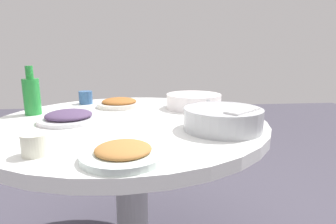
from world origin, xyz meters
TOP-DOWN VIEW (x-y plane):
  - round_dining_table at (0.00, 0.00)m, footprint 1.16×1.16m
  - rice_bowl at (-0.21, -0.35)m, footprint 0.29×0.29m
  - soup_bowl at (0.20, -0.32)m, footprint 0.30×0.28m
  - dish_stirfry at (0.28, 0.06)m, footprint 0.23×0.23m
  - dish_eggplant at (-0.02, 0.25)m, footprint 0.25×0.25m
  - dish_tofu_braise at (-0.46, 0.00)m, footprint 0.23×0.23m
  - green_bottle at (0.13, 0.45)m, footprint 0.07×0.07m
  - tea_cup_near at (0.39, 0.26)m, footprint 0.07×0.07m
  - tea_cup_side at (-0.41, 0.24)m, footprint 0.07×0.07m

SIDE VIEW (x-z plane):
  - round_dining_table at x=0.00m, z-range 0.23..0.95m
  - dish_tofu_braise at x=-0.46m, z-range 0.72..0.76m
  - dish_eggplant at x=-0.02m, z-range 0.72..0.77m
  - dish_stirfry at x=0.28m, z-range 0.72..0.77m
  - tea_cup_side at x=-0.41m, z-range 0.72..0.79m
  - soup_bowl at x=0.20m, z-range 0.72..0.80m
  - tea_cup_near at x=0.39m, z-range 0.72..0.79m
  - rice_bowl at x=-0.21m, z-range 0.72..0.81m
  - green_bottle at x=0.13m, z-range 0.70..0.93m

